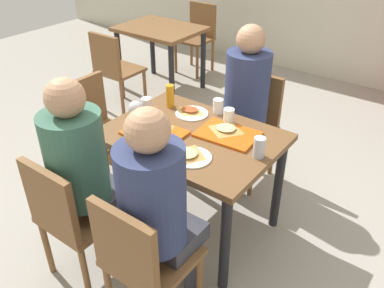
% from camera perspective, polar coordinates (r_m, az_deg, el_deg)
% --- Properties ---
extents(ground_plane, '(10.00, 10.00, 0.02)m').
position_cam_1_polar(ground_plane, '(2.90, 0.00, -11.19)').
color(ground_plane, '#9E998E').
extents(main_table, '(1.05, 0.77, 0.73)m').
position_cam_1_polar(main_table, '(2.51, 0.00, -0.62)').
color(main_table, brown).
rests_on(main_table, ground_plane).
extents(chair_near_left, '(0.40, 0.40, 0.84)m').
position_cam_1_polar(chair_near_left, '(2.32, -16.99, -9.51)').
color(chair_near_left, brown).
rests_on(chair_near_left, ground_plane).
extents(chair_near_right, '(0.40, 0.40, 0.84)m').
position_cam_1_polar(chair_near_right, '(2.02, -7.28, -15.79)').
color(chair_near_right, brown).
rests_on(chair_near_right, ground_plane).
extents(chair_far_side, '(0.40, 0.40, 0.84)m').
position_cam_1_polar(chair_far_side, '(3.15, 8.37, 3.41)').
color(chair_far_side, brown).
rests_on(chair_far_side, ground_plane).
extents(chair_left_end, '(0.40, 0.40, 0.84)m').
position_cam_1_polar(chair_left_end, '(3.13, -13.53, 2.67)').
color(chair_left_end, brown).
rests_on(chair_left_end, ground_plane).
extents(person_in_red, '(0.32, 0.42, 1.25)m').
position_cam_1_polar(person_in_red, '(2.24, -15.20, -2.95)').
color(person_in_red, '#383842').
rests_on(person_in_red, ground_plane).
extents(person_in_brown_jacket, '(0.32, 0.42, 1.25)m').
position_cam_1_polar(person_in_brown_jacket, '(1.92, -4.92, -8.41)').
color(person_in_brown_jacket, '#383842').
rests_on(person_in_brown_jacket, ground_plane).
extents(person_far_side, '(0.32, 0.42, 1.25)m').
position_cam_1_polar(person_far_side, '(2.93, 7.40, 6.60)').
color(person_far_side, '#383842').
rests_on(person_far_side, ground_plane).
extents(tray_red_near, '(0.37, 0.27, 0.02)m').
position_cam_1_polar(tray_red_near, '(2.47, -5.32, 1.60)').
color(tray_red_near, '#D85914').
rests_on(tray_red_near, main_table).
extents(tray_red_far, '(0.38, 0.29, 0.02)m').
position_cam_1_polar(tray_red_far, '(2.45, 5.08, 1.40)').
color(tray_red_far, '#D85914').
rests_on(tray_red_far, main_table).
extents(paper_plate_center, '(0.22, 0.22, 0.01)m').
position_cam_1_polar(paper_plate_center, '(2.69, -0.02, 4.36)').
color(paper_plate_center, white).
rests_on(paper_plate_center, main_table).
extents(paper_plate_near_edge, '(0.22, 0.22, 0.01)m').
position_cam_1_polar(paper_plate_near_edge, '(2.23, 0.02, -1.91)').
color(paper_plate_near_edge, white).
rests_on(paper_plate_near_edge, main_table).
extents(pizza_slice_a, '(0.25, 0.24, 0.02)m').
position_cam_1_polar(pizza_slice_a, '(2.48, -5.02, 2.22)').
color(pizza_slice_a, '#C68C47').
rests_on(pizza_slice_a, tray_red_near).
extents(pizza_slice_b, '(0.20, 0.19, 0.02)m').
position_cam_1_polar(pizza_slice_b, '(2.48, 4.84, 2.18)').
color(pizza_slice_b, '#C68C47').
rests_on(pizza_slice_b, tray_red_far).
extents(pizza_slice_c, '(0.18, 0.14, 0.02)m').
position_cam_1_polar(pizza_slice_c, '(2.70, -0.32, 4.83)').
color(pizza_slice_c, tan).
rests_on(pizza_slice_c, paper_plate_center).
extents(pizza_slice_d, '(0.20, 0.21, 0.02)m').
position_cam_1_polar(pizza_slice_d, '(2.24, -0.63, -1.44)').
color(pizza_slice_d, '#C68C47').
rests_on(pizza_slice_d, paper_plate_near_edge).
extents(plastic_cup_a, '(0.07, 0.07, 0.10)m').
position_cam_1_polar(plastic_cup_a, '(2.69, 3.72, 5.37)').
color(plastic_cup_a, white).
rests_on(plastic_cup_a, main_table).
extents(plastic_cup_b, '(0.07, 0.07, 0.10)m').
position_cam_1_polar(plastic_cup_b, '(2.20, -4.52, -1.13)').
color(plastic_cup_b, white).
rests_on(plastic_cup_b, main_table).
extents(plastic_cup_c, '(0.07, 0.07, 0.10)m').
position_cam_1_polar(plastic_cup_c, '(2.71, -6.47, 5.51)').
color(plastic_cup_c, white).
rests_on(plastic_cup_c, main_table).
extents(plastic_cup_d, '(0.07, 0.07, 0.10)m').
position_cam_1_polar(plastic_cup_d, '(2.57, 5.24, 3.96)').
color(plastic_cup_d, white).
rests_on(plastic_cup_d, main_table).
extents(soda_can, '(0.07, 0.07, 0.12)m').
position_cam_1_polar(soda_can, '(2.25, 9.52, -0.48)').
color(soda_can, '#B7BCC6').
rests_on(soda_can, main_table).
extents(condiment_bottle, '(0.06, 0.06, 0.16)m').
position_cam_1_polar(condiment_bottle, '(2.76, -3.12, 6.81)').
color(condiment_bottle, orange).
rests_on(condiment_bottle, main_table).
extents(foil_bundle, '(0.10, 0.10, 0.10)m').
position_cam_1_polar(foil_bundle, '(2.68, -7.99, 5.06)').
color(foil_bundle, silver).
rests_on(foil_bundle, main_table).
extents(background_table, '(0.90, 0.70, 0.73)m').
position_cam_1_polar(background_table, '(4.68, -4.53, 14.77)').
color(background_table, brown).
rests_on(background_table, ground_plane).
extents(background_chair_near, '(0.40, 0.40, 0.84)m').
position_cam_1_polar(background_chair_near, '(4.22, -11.04, 10.71)').
color(background_chair_near, brown).
rests_on(background_chair_near, ground_plane).
extents(background_chair_far, '(0.40, 0.40, 0.84)m').
position_cam_1_polar(background_chair_far, '(5.27, 0.89, 15.50)').
color(background_chair_far, brown).
rests_on(background_chair_far, ground_plane).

